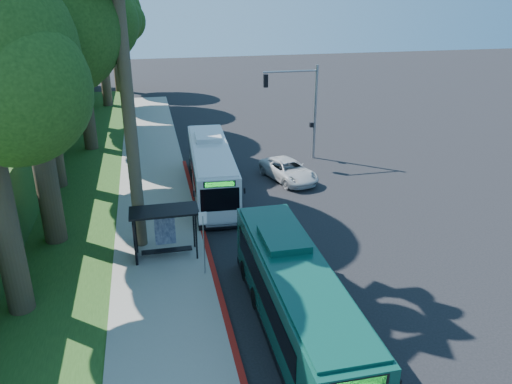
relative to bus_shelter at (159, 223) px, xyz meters
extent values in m
plane|color=black|center=(7.26, 2.86, -1.81)|extent=(140.00, 140.00, 0.00)
cube|color=gray|center=(-0.04, 2.86, -1.75)|extent=(4.50, 70.00, 0.12)
cube|color=#9E1711|center=(2.26, -1.14, -1.74)|extent=(0.25, 30.00, 0.13)
cube|color=#234719|center=(-5.74, 7.86, -1.78)|extent=(8.00, 70.00, 0.06)
cube|color=black|center=(0.26, -0.14, 0.69)|extent=(3.20, 1.50, 0.10)
cube|color=black|center=(-1.19, -0.14, -0.61)|extent=(0.06, 1.30, 2.20)
cube|color=navy|center=(0.26, 0.56, -0.56)|extent=(1.00, 0.12, 1.70)
cube|color=black|center=(0.26, -0.24, -1.36)|extent=(2.40, 0.40, 0.06)
cube|color=black|center=(-1.14, 0.46, -0.61)|extent=(0.08, 0.08, 2.40)
cube|color=black|center=(1.66, 0.46, -0.61)|extent=(0.08, 0.08, 2.40)
cube|color=black|center=(-1.14, -0.74, -0.61)|extent=(0.08, 0.08, 2.40)
cube|color=black|center=(1.66, -0.74, -0.61)|extent=(0.08, 0.08, 2.40)
cylinder|color=gray|center=(1.86, -2.14, -0.31)|extent=(0.06, 0.06, 3.00)
cube|color=white|center=(1.86, -2.14, 1.09)|extent=(0.35, 0.04, 0.55)
cylinder|color=gray|center=(12.06, 12.86, 1.69)|extent=(0.20, 0.20, 7.00)
cylinder|color=gray|center=(10.06, 12.86, 4.79)|extent=(4.00, 0.14, 0.14)
cube|color=black|center=(8.26, 12.86, 4.19)|extent=(0.30, 0.30, 0.90)
cube|color=black|center=(11.81, 12.86, 0.79)|extent=(0.25, 0.25, 0.35)
cylinder|color=#4C3F2D|center=(-0.94, 1.36, 4.69)|extent=(0.60, 0.60, 13.00)
cylinder|color=#382B1E|center=(-5.24, 2.86, 3.44)|extent=(1.10, 1.10, 10.50)
sphere|color=#1A3A10|center=(-3.64, 1.66, 8.69)|extent=(5.60, 5.60, 5.60)
cylinder|color=#382B1E|center=(-6.24, 10.86, 4.14)|extent=(1.18, 1.18, 11.90)
cylinder|color=#382B1E|center=(-4.74, 18.86, 3.09)|extent=(1.06, 1.06, 9.80)
sphere|color=#1A3A10|center=(-4.74, 18.86, 9.11)|extent=(8.40, 8.40, 8.40)
sphere|color=#1A3A10|center=(-3.06, 17.60, 7.99)|extent=(5.88, 5.88, 5.88)
sphere|color=#1A3A10|center=(-6.21, 20.33, 8.27)|extent=(5.46, 5.46, 5.46)
cylinder|color=#382B1E|center=(-6.74, 26.86, 3.79)|extent=(1.14, 1.14, 11.20)
cylinder|color=#382B1E|center=(-4.24, 34.86, 2.74)|extent=(1.02, 1.02, 9.10)
sphere|color=#1A3A10|center=(-4.24, 34.86, 8.33)|extent=(8.00, 8.00, 8.00)
sphere|color=#1A3A10|center=(-2.64, 33.66, 7.29)|extent=(5.60, 5.60, 5.60)
sphere|color=#1A3A10|center=(-5.64, 36.26, 7.55)|extent=(5.20, 5.20, 5.20)
cylinder|color=#382B1E|center=(-3.24, 42.86, 2.39)|extent=(0.98, 0.98, 8.40)
sphere|color=#1A3A10|center=(-3.24, 42.86, 7.55)|extent=(7.00, 7.00, 7.00)
sphere|color=#1A3A10|center=(-1.84, 41.81, 6.59)|extent=(4.90, 4.90, 4.90)
sphere|color=#1A3A10|center=(-4.47, 44.08, 6.83)|extent=(4.55, 4.55, 4.55)
cylinder|color=#382B1E|center=(-5.74, -3.14, 2.74)|extent=(1.02, 1.02, 9.10)
sphere|color=#1A3A10|center=(-4.30, -4.22, 7.29)|extent=(5.04, 5.04, 5.04)
cube|color=silver|center=(3.51, 7.61, -0.17)|extent=(2.90, 11.15, 2.62)
cube|color=black|center=(3.51, 7.61, -1.53)|extent=(2.93, 11.20, 0.32)
cube|color=black|center=(3.53, 8.07, 0.08)|extent=(2.83, 8.72, 1.01)
cube|color=black|center=(3.23, 2.14, 0.03)|extent=(2.07, 0.21, 1.29)
cube|color=black|center=(3.79, 13.08, 0.13)|extent=(1.88, 0.21, 0.92)
cube|color=#19E533|center=(3.23, 2.13, 0.91)|extent=(1.53, 0.17, 0.26)
cube|color=silver|center=(3.51, 7.61, 1.18)|extent=(2.69, 10.59, 0.11)
cube|color=silver|center=(3.60, 9.45, 1.34)|extent=(1.76, 2.38, 0.32)
cylinder|color=black|center=(2.27, 4.13, -1.35)|extent=(0.32, 0.93, 0.92)
cylinder|color=black|center=(4.39, 4.03, -1.35)|extent=(0.32, 0.93, 0.92)
cylinder|color=black|center=(2.66, 11.85, -1.35)|extent=(0.32, 0.93, 0.92)
cylinder|color=black|center=(4.78, 11.75, -1.35)|extent=(0.32, 0.93, 0.92)
cube|color=#0B3E33|center=(4.66, -7.04, -0.18)|extent=(2.36, 11.00, 2.61)
cube|color=black|center=(4.66, -7.04, -1.53)|extent=(2.39, 11.06, 0.32)
cube|color=black|center=(4.65, -6.59, 0.07)|extent=(2.41, 8.58, 1.01)
cube|color=black|center=(4.64, -1.59, 0.12)|extent=(1.87, 0.11, 0.92)
cube|color=#19E533|center=(4.67, -12.51, 0.90)|extent=(1.52, 0.10, 0.26)
cube|color=#0B3E33|center=(4.66, -7.04, 1.17)|extent=(2.18, 10.45, 0.11)
cube|color=#0B3E33|center=(4.65, -5.21, 1.33)|extent=(1.64, 2.29, 0.32)
cylinder|color=black|center=(3.59, -2.87, -1.35)|extent=(0.28, 0.92, 0.92)
cylinder|color=black|center=(5.70, -2.86, -1.35)|extent=(0.28, 0.92, 0.92)
imported|color=silver|center=(8.89, 8.70, -1.12)|extent=(3.54, 5.36, 1.37)
camera|label=1|loc=(-0.12, -21.75, 10.43)|focal=35.00mm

